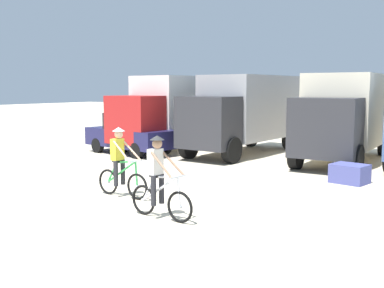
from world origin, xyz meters
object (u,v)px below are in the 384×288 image
Objects in this scene: box_truck_grey_hauler at (246,110)px; sedan_parked at (131,133)px; cyclist_orange_shirt at (120,165)px; cyclist_cowboy_hat at (159,180)px; box_truck_cream_rv at (347,113)px; box_truck_white_box at (179,108)px; supply_crate at (350,174)px.

box_truck_grey_hauler is 1.55× the size of sedan_parked.
cyclist_orange_shirt is 2.34m from cyclist_cowboy_hat.
sedan_parked is (-8.31, -2.91, -0.99)m from box_truck_cream_rv.
sedan_parked is 2.44× the size of cyclist_orange_shirt.
box_truck_white_box is 3.82× the size of cyclist_orange_shirt.
box_truck_cream_rv is 3.73× the size of cyclist_cowboy_hat.
cyclist_cowboy_hat is at bearing -57.77° from box_truck_white_box.
box_truck_cream_rv reaches higher than cyclist_cowboy_hat.
box_truck_white_box is 3.33m from box_truck_grey_hauler.
box_truck_cream_rv is 6.81× the size of supply_crate.
box_truck_cream_rv is at bearing 70.27° from cyclist_orange_shirt.
box_truck_cream_rv is 3.73× the size of cyclist_orange_shirt.
box_truck_white_box and box_truck_grey_hauler have the same top height.
cyclist_orange_shirt is at bearing -109.73° from box_truck_cream_rv.
cyclist_cowboy_hat is at bearing -112.26° from supply_crate.
box_truck_white_box is at bearing 122.23° from cyclist_cowboy_hat.
box_truck_white_box is 1.57× the size of sedan_parked.
box_truck_grey_hauler is at bearing 4.41° from box_truck_white_box.
cyclist_cowboy_hat is (2.99, -10.26, -1.03)m from box_truck_grey_hauler.
cyclist_cowboy_hat is 6.65m from supply_crate.
box_truck_white_box reaches higher than cyclist_orange_shirt.
cyclist_orange_shirt is at bearing -64.54° from box_truck_white_box.
box_truck_grey_hauler is at bearing 143.13° from supply_crate.
sedan_parked is 2.44× the size of cyclist_cowboy_hat.
cyclist_orange_shirt is at bearing -84.26° from box_truck_grey_hauler.
sedan_parked is at bearing -106.27° from box_truck_white_box.
supply_crate is (4.58, 5.04, -0.56)m from cyclist_orange_shirt.
box_truck_grey_hauler is 7.05m from supply_crate.
box_truck_cream_rv is 10.49m from cyclist_cowboy_hat.
supply_crate is (5.50, -4.12, -1.59)m from box_truck_grey_hauler.
cyclist_orange_shirt is at bearing 152.05° from cyclist_cowboy_hat.
cyclist_orange_shirt is (-3.32, -9.26, -1.03)m from box_truck_cream_rv.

